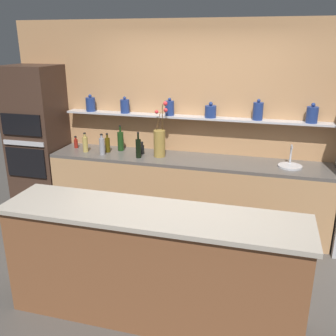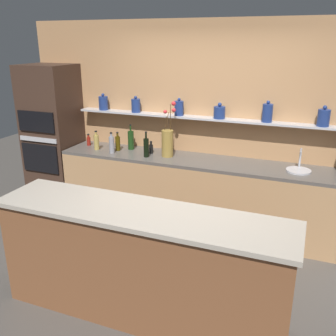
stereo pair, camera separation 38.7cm
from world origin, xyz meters
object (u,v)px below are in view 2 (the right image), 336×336
(bottle_wine_2, at_px, (131,140))
(bottle_sauce_5, at_px, (151,148))
(bottle_oil_0, at_px, (118,143))
(bottle_spirit_6, at_px, (112,144))
(oven_tower, at_px, (53,137))
(flower_vase, at_px, (168,142))
(bottle_spirit_3, at_px, (96,142))
(bottle_wine_4, at_px, (146,147))
(sink_fixture, at_px, (299,169))
(bottle_sauce_1, at_px, (89,141))

(bottle_wine_2, xyz_separation_m, bottle_sauce_5, (0.33, -0.08, -0.06))
(bottle_oil_0, relative_size, bottle_spirit_6, 0.92)
(bottle_sauce_5, bearing_deg, bottle_oil_0, -174.87)
(oven_tower, relative_size, bottle_oil_0, 7.94)
(flower_vase, xyz_separation_m, bottle_oil_0, (-0.73, 0.00, -0.09))
(bottle_spirit_3, distance_m, bottle_wine_4, 0.78)
(flower_vase, bearing_deg, bottle_wine_4, -152.97)
(bottle_sauce_5, xyz_separation_m, bottle_spirit_6, (-0.49, -0.17, 0.05))
(bottle_oil_0, bearing_deg, bottle_wine_4, -14.84)
(oven_tower, height_order, bottle_wine_2, oven_tower)
(bottle_wine_2, bearing_deg, oven_tower, -174.02)
(flower_vase, distance_m, bottle_sauce_5, 0.29)
(sink_fixture, xyz_separation_m, bottle_spirit_3, (-2.63, -0.07, 0.08))
(bottle_sauce_1, distance_m, bottle_wine_2, 0.66)
(bottle_sauce_1, distance_m, bottle_sauce_5, 0.99)
(bottle_sauce_1, bearing_deg, bottle_spirit_6, -22.97)
(sink_fixture, bearing_deg, bottle_spirit_3, -178.39)
(oven_tower, height_order, bottle_wine_4, oven_tower)
(bottle_oil_0, xyz_separation_m, bottle_wine_4, (0.48, -0.13, 0.03))
(flower_vase, relative_size, bottle_oil_0, 2.77)
(bottle_spirit_3, xyz_separation_m, bottle_wine_4, (0.78, -0.06, 0.02))
(bottle_wine_2, height_order, bottle_spirit_3, bottle_wine_2)
(flower_vase, distance_m, bottle_spirit_6, 0.76)
(flower_vase, relative_size, bottle_wine_2, 2.05)
(flower_vase, height_order, bottle_wine_2, flower_vase)
(bottle_wine_2, bearing_deg, bottle_oil_0, -139.24)
(oven_tower, xyz_separation_m, bottle_spirit_3, (0.77, -0.06, 0.01))
(sink_fixture, height_order, bottle_wine_2, bottle_wine_2)
(oven_tower, xyz_separation_m, sink_fixture, (3.40, 0.01, -0.07))
(oven_tower, distance_m, bottle_oil_0, 1.06)
(flower_vase, bearing_deg, bottle_sauce_5, 169.85)
(bottle_sauce_5, bearing_deg, bottle_sauce_1, 177.93)
(bottle_spirit_3, bearing_deg, oven_tower, 175.44)
(oven_tower, bearing_deg, flower_vase, 0.09)
(sink_fixture, height_order, bottle_sauce_5, sink_fixture)
(sink_fixture, relative_size, bottle_sauce_5, 1.70)
(bottle_wine_4, bearing_deg, bottle_spirit_6, -179.58)
(sink_fixture, distance_m, bottle_spirit_6, 2.36)
(bottle_oil_0, distance_m, bottle_wine_4, 0.50)
(bottle_sauce_5, bearing_deg, bottle_wine_4, -86.96)
(bottle_oil_0, relative_size, bottle_wine_4, 0.77)
(bottle_oil_0, height_order, bottle_spirit_3, bottle_spirit_3)
(oven_tower, distance_m, bottle_sauce_5, 1.54)
(bottle_sauce_1, xyz_separation_m, bottle_wine_4, (1.00, -0.21, 0.06))
(oven_tower, xyz_separation_m, bottle_sauce_5, (1.53, 0.05, -0.03))
(bottle_sauce_1, relative_size, bottle_spirit_6, 0.59)
(bottle_wine_4, bearing_deg, bottle_oil_0, 165.16)
(oven_tower, bearing_deg, sink_fixture, 0.21)
(bottle_spirit_6, bearing_deg, bottle_oil_0, 81.93)
(bottle_oil_0, relative_size, bottle_wine_2, 0.74)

